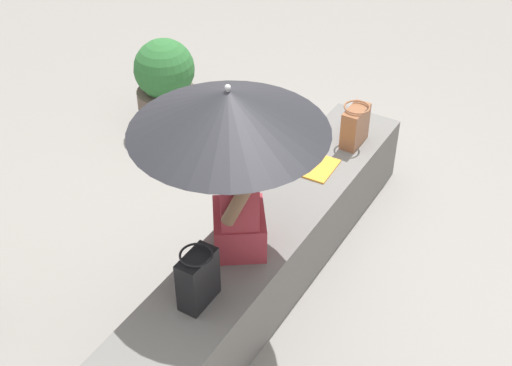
% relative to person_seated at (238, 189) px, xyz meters
% --- Properties ---
extents(ground_plane, '(14.00, 14.00, 0.00)m').
position_rel_person_seated_xyz_m(ground_plane, '(0.27, -0.05, -0.85)').
color(ground_plane, gray).
extents(stone_bench, '(2.79, 0.48, 0.46)m').
position_rel_person_seated_xyz_m(stone_bench, '(0.27, -0.05, -0.62)').
color(stone_bench, slate).
rests_on(stone_bench, ground).
extents(person_seated, '(0.50, 0.43, 0.90)m').
position_rel_person_seated_xyz_m(person_seated, '(0.00, 0.00, 0.00)').
color(person_seated, '#992D38').
rests_on(person_seated, stone_bench).
extents(parasol, '(0.99, 0.99, 1.05)m').
position_rel_person_seated_xyz_m(parasol, '(-0.08, -0.00, 0.52)').
color(parasol, '#B7B7BC').
rests_on(parasol, stone_bench).
extents(handbag_black, '(0.23, 0.17, 0.32)m').
position_rel_person_seated_xyz_m(handbag_black, '(-0.47, -0.05, -0.23)').
color(handbag_black, black).
rests_on(handbag_black, stone_bench).
extents(tote_bag_canvas, '(0.23, 0.17, 0.29)m').
position_rel_person_seated_xyz_m(tote_bag_canvas, '(1.25, -0.12, -0.25)').
color(tote_bag_canvas, brown).
rests_on(tote_bag_canvas, stone_bench).
extents(magazine, '(0.29, 0.21, 0.01)m').
position_rel_person_seated_xyz_m(magazine, '(0.87, -0.06, -0.38)').
color(magazine, gold).
rests_on(magazine, stone_bench).
extents(planter_near, '(0.48, 0.48, 0.77)m').
position_rel_person_seated_xyz_m(planter_near, '(1.33, 1.53, -0.47)').
color(planter_near, brown).
rests_on(planter_near, ground).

